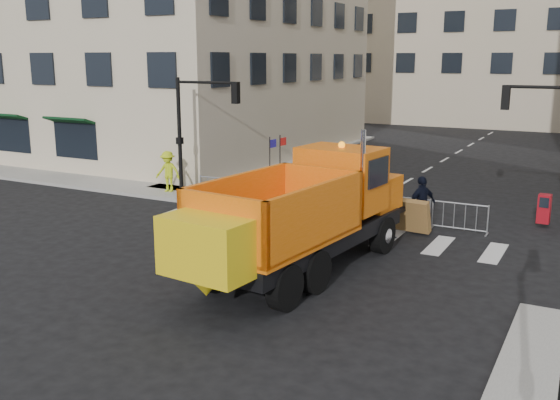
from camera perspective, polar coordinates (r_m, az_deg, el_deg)
The scene contains 10 objects.
ground at distance 18.57m, azimuth -3.06°, elevation -6.72°, with size 120.00×120.00×0.00m, color black.
sidewalk_back at distance 25.89m, azimuth 6.70°, elevation -0.97°, with size 64.00×5.00×0.15m, color gray.
traffic_light_left at distance 28.44m, azimuth -9.16°, elevation 5.58°, with size 0.18×0.18×5.40m, color black.
crowd_barriers at distance 25.25m, azimuth 4.40°, elevation -0.16°, with size 12.60×0.60×1.10m, color #9EA0A5, non-canonical shape.
plow_truck at distance 18.09m, azimuth 2.00°, elevation -1.09°, with size 4.13×11.03×4.19m.
cop_a at distance 23.70m, azimuth 7.03°, elevation 0.04°, with size 0.73×0.48×2.00m, color black.
cop_b at distance 22.37m, azimuth 9.87°, elevation -1.17°, with size 0.85×0.66×1.74m, color black.
cop_c at distance 23.30m, azimuth 12.83°, elevation -0.35°, with size 1.20×0.50×2.05m, color black.
worker at distance 29.32m, azimuth -10.20°, elevation 2.58°, with size 1.22×0.70×1.89m, color #C8DF1A.
newspaper_box at distance 25.40m, azimuth 23.00°, elevation -0.74°, with size 0.45×0.40×1.10m, color maroon.
Camera 1 is at (9.10, -14.95, 6.21)m, focal length 40.00 mm.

